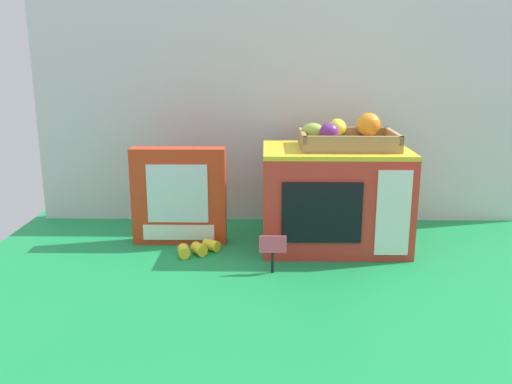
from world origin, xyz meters
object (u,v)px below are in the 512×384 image
(food_groups_crate, at_px, (346,137))
(toy_microwave, at_px, (334,197))
(cookie_set_box, at_px, (179,196))
(loose_toy_banana, at_px, (198,249))
(price_sign, at_px, (273,248))

(food_groups_crate, bearing_deg, toy_microwave, -146.41)
(toy_microwave, xyz_separation_m, cookie_set_box, (-0.45, 0.01, -0.00))
(cookie_set_box, xyz_separation_m, loose_toy_banana, (0.06, -0.10, -0.13))
(food_groups_crate, height_order, price_sign, food_groups_crate)
(toy_microwave, bearing_deg, food_groups_crate, 33.59)
(price_sign, xyz_separation_m, loose_toy_banana, (-0.21, 0.13, -0.05))
(food_groups_crate, distance_m, price_sign, 0.41)
(food_groups_crate, height_order, cookie_set_box, food_groups_crate)
(food_groups_crate, distance_m, cookie_set_box, 0.51)
(toy_microwave, distance_m, food_groups_crate, 0.18)
(cookie_set_box, bearing_deg, toy_microwave, -1.63)
(cookie_set_box, relative_size, loose_toy_banana, 2.38)
(cookie_set_box, xyz_separation_m, price_sign, (0.27, -0.23, -0.08))
(toy_microwave, height_order, loose_toy_banana, toy_microwave)
(cookie_set_box, height_order, price_sign, cookie_set_box)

